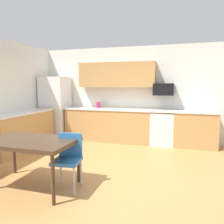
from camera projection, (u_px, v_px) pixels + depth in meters
ground_plane at (97, 170)px, 4.26m from camera, size 12.00×12.00×0.00m
wall_back at (128, 94)px, 6.62m from camera, size 5.80×0.10×2.70m
cabinet_run_back at (108, 125)px, 6.54m from camera, size 2.48×0.60×0.90m
cabinet_run_back_right at (195, 130)px, 5.85m from camera, size 1.07×0.60×0.90m
cabinet_run_left at (22, 132)px, 5.63m from camera, size 0.60×2.00×0.90m
countertop_back at (125, 110)px, 6.34m from camera, size 4.80×0.64×0.04m
countertop_left at (21, 113)px, 5.58m from camera, size 0.64×2.00×0.04m
upper_cabinets_back at (117, 75)px, 6.43m from camera, size 2.20×0.34×0.70m
refrigerator at (55, 108)px, 6.89m from camera, size 0.76×0.70×1.85m
oven_range at (162, 128)px, 6.09m from camera, size 0.60×0.60×0.91m
microwave at (164, 89)px, 6.07m from camera, size 0.54×0.36×0.32m
sink_basin at (102, 110)px, 6.54m from camera, size 0.48×0.40×0.14m
sink_faucet at (104, 104)px, 6.69m from camera, size 0.02×0.02×0.24m
dining_table at (30, 144)px, 3.50m from camera, size 1.40×0.90×0.76m
chair_near_table at (68, 156)px, 3.49m from camera, size 0.45×0.45×0.85m
kettle at (98, 105)px, 6.62m from camera, size 0.14×0.14×0.20m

